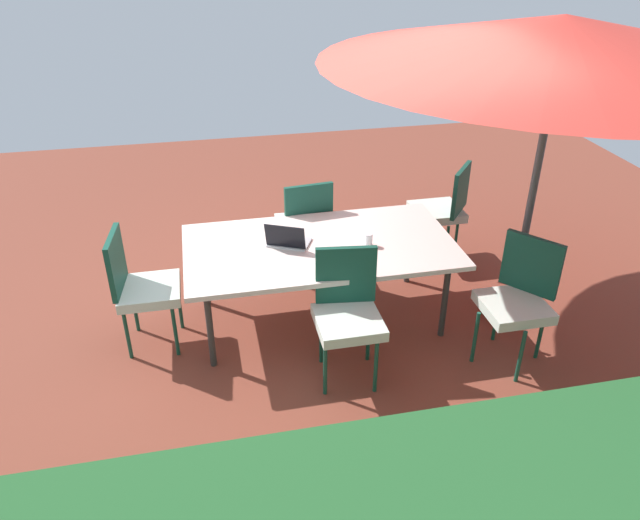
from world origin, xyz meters
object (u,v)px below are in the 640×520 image
(chair_east, at_px, (140,284))
(patio_umbrella, at_px, (562,40))
(laptop, at_px, (288,240))
(chair_northwest, at_px, (518,296))
(chair_southwest, at_px, (443,207))
(chair_south, at_px, (304,222))
(cup, at_px, (369,240))
(dining_table, at_px, (320,249))
(chair_north, at_px, (348,310))

(chair_east, bearing_deg, patio_umbrella, -88.13)
(patio_umbrella, distance_m, laptop, 2.42)
(chair_east, bearing_deg, chair_northwest, -99.55)
(chair_southwest, relative_size, chair_south, 1.00)
(cup, bearing_deg, laptop, -11.86)
(cup, bearing_deg, chair_northwest, 144.39)
(chair_southwest, distance_m, chair_east, 2.92)
(chair_south, distance_m, cup, 0.95)
(cup, bearing_deg, chair_south, -67.15)
(chair_south, distance_m, laptop, 0.80)
(chair_northwest, relative_size, chair_east, 1.00)
(chair_east, distance_m, cup, 1.80)
(chair_south, xyz_separation_m, laptop, (0.27, 0.72, 0.22))
(chair_southwest, distance_m, laptop, 1.83)
(chair_southwest, distance_m, cup, 1.38)
(dining_table, distance_m, cup, 0.40)
(chair_north, bearing_deg, chair_southwest, 55.98)
(patio_umbrella, distance_m, chair_northwest, 1.81)
(dining_table, relative_size, laptop, 5.43)
(chair_south, bearing_deg, chair_north, 85.29)
(patio_umbrella, height_order, laptop, patio_umbrella)
(chair_northwest, bearing_deg, chair_south, -177.36)
(patio_umbrella, bearing_deg, chair_northwest, 60.54)
(chair_southwest, bearing_deg, dining_table, -20.90)
(dining_table, bearing_deg, patio_umbrella, 171.52)
(chair_northwest, relative_size, laptop, 2.48)
(dining_table, relative_size, chair_northwest, 2.19)
(chair_southwest, relative_size, cup, 9.48)
(patio_umbrella, height_order, chair_east, patio_umbrella)
(dining_table, height_order, cup, cup)
(dining_table, distance_m, chair_north, 0.71)
(chair_east, distance_m, chair_south, 1.63)
(chair_east, bearing_deg, laptop, -80.76)
(chair_northwest, bearing_deg, cup, -163.59)
(chair_north, height_order, chair_east, same)
(laptop, bearing_deg, chair_east, 29.45)
(cup, bearing_deg, dining_table, -15.02)
(chair_south, bearing_deg, laptop, 63.43)
(dining_table, xyz_separation_m, chair_east, (1.41, 0.04, -0.13))
(patio_umbrella, relative_size, chair_east, 3.45)
(dining_table, xyz_separation_m, chair_northwest, (-1.33, 0.79, -0.13))
(laptop, relative_size, cup, 3.82)
(chair_southwest, height_order, cup, chair_southwest)
(dining_table, bearing_deg, chair_southwest, -149.90)
(dining_table, height_order, chair_north, chair_north)
(patio_umbrella, relative_size, chair_south, 3.45)
(chair_northwest, distance_m, laptop, 1.80)
(patio_umbrella, bearing_deg, chair_southwest, -76.40)
(cup, bearing_deg, patio_umbrella, 173.48)
(chair_southwest, bearing_deg, chair_south, -48.80)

